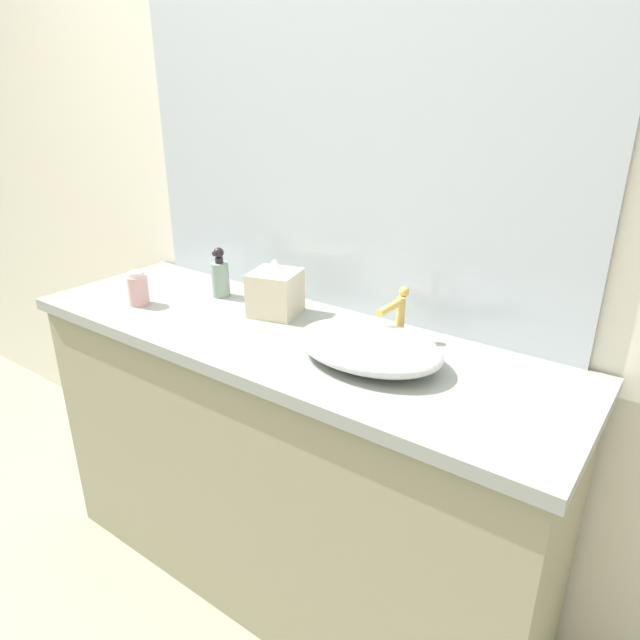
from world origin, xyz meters
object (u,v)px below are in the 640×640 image
(sink_basin, at_px, (368,346))
(lotion_bottle, at_px, (138,289))
(soap_dispenser, at_px, (220,276))
(tissue_box, at_px, (275,290))

(sink_basin, relative_size, lotion_bottle, 3.62)
(sink_basin, xyz_separation_m, lotion_bottle, (-0.81, -0.08, 0.01))
(sink_basin, relative_size, soap_dispenser, 2.37)
(sink_basin, height_order, soap_dispenser, soap_dispenser)
(soap_dispenser, distance_m, lotion_bottle, 0.26)
(soap_dispenser, bearing_deg, lotion_bottle, -126.83)
(sink_basin, bearing_deg, lotion_bottle, -174.47)
(lotion_bottle, bearing_deg, tissue_box, 25.55)
(sink_basin, distance_m, lotion_bottle, 0.81)
(lotion_bottle, xyz_separation_m, tissue_box, (0.41, 0.20, 0.02))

